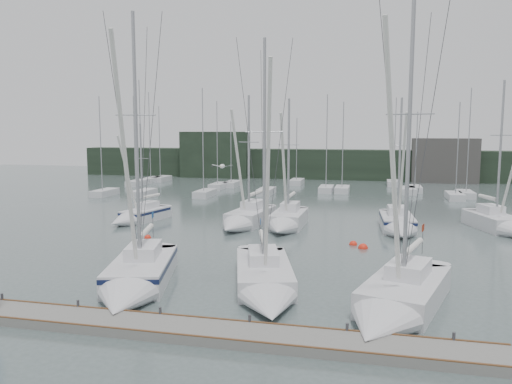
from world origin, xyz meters
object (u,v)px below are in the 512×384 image
sailboat_near_center (266,286)px  buoy_b (353,245)px  sailboat_mid_a (137,217)px  sailboat_mid_b (244,220)px  buoy_c (148,238)px  sailboat_mid_c (286,222)px  sailboat_mid_d (399,225)px  buoy_d (363,248)px  sailboat_near_right (394,305)px  sailboat_mid_e (503,225)px  buoy_a (263,249)px  sailboat_near_left (135,280)px

sailboat_near_center → buoy_b: bearing=57.3°
sailboat_mid_a → sailboat_mid_b: bearing=13.1°
sailboat_near_center → buoy_c: size_ratio=26.02×
sailboat_mid_c → sailboat_mid_b: bearing=179.2°
sailboat_mid_d → buoy_d: 6.83m
sailboat_mid_d → sailboat_near_right: bearing=-96.4°
sailboat_mid_c → sailboat_mid_a: bearing=-179.4°
sailboat_mid_a → buoy_c: (3.86, -5.89, -0.53)m
sailboat_near_right → sailboat_mid_e: size_ratio=1.16×
sailboat_mid_b → sailboat_mid_e: 21.35m
buoy_b → buoy_d: size_ratio=0.86×
sailboat_mid_a → buoy_c: size_ratio=17.80×
buoy_b → buoy_a: bearing=-155.4°
buoy_a → buoy_b: 6.75m
sailboat_near_center → sailboat_mid_d: (7.33, 17.71, 0.09)m
sailboat_mid_a → sailboat_mid_b: sailboat_mid_b is taller
sailboat_mid_b → buoy_b: (9.44, -4.57, -0.60)m
sailboat_mid_e → buoy_d: (-11.03, -8.14, -0.61)m
sailboat_near_left → buoy_c: (-5.00, 12.08, -0.62)m
buoy_b → buoy_c: size_ratio=1.10×
sailboat_near_left → buoy_d: size_ratio=22.25×
sailboat_near_left → buoy_c: 13.09m
sailboat_near_left → buoy_c: size_ratio=28.54×
sailboat_near_left → buoy_a: (4.48, 10.59, -0.62)m
sailboat_mid_e → buoy_c: bearing=179.5°
buoy_a → buoy_d: (6.85, 1.83, 0.00)m
sailboat_near_right → buoy_c: 21.98m
sailboat_near_center → sailboat_mid_e: bearing=36.1°
buoy_c → sailboat_mid_e: bearing=17.2°
sailboat_near_right → buoy_d: sailboat_near_right is taller
sailboat_near_right → sailboat_mid_b: (-11.75, 18.60, 0.02)m
sailboat_mid_e → sailboat_mid_d: bearing=175.2°
buoy_a → buoy_b: buoy_b is taller
sailboat_near_right → buoy_c: sailboat_near_right is taller
sailboat_near_left → sailboat_near_center: 6.80m
buoy_a → buoy_d: buoy_d is taller
sailboat_mid_d → buoy_b: size_ratio=19.82×
sailboat_near_left → sailboat_near_right: bearing=-17.4°
sailboat_mid_b → sailboat_mid_d: bearing=10.3°
sailboat_mid_d → buoy_d: (-2.73, -6.24, -0.59)m
sailboat_near_left → sailboat_mid_b: (1.18, 17.98, -0.02)m
sailboat_near_left → sailboat_near_center: size_ratio=1.10×
sailboat_mid_e → sailboat_near_center: bearing=-146.3°
sailboat_mid_b → buoy_b: bearing=-18.5°
sailboat_near_right → buoy_a: sailboat_near_right is taller
buoy_b → buoy_d: buoy_d is taller
sailboat_near_center → buoy_b: sailboat_near_center is taller
sailboat_near_right → buoy_c: (-17.92, 12.70, -0.59)m
sailboat_mid_b → buoy_c: bearing=-129.0°
sailboat_mid_d → sailboat_mid_c: bearing=-178.1°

